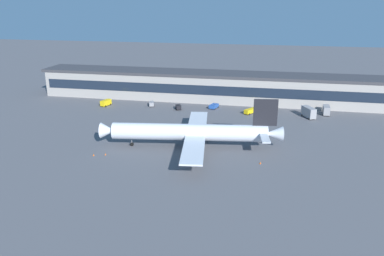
% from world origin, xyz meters
% --- Properties ---
extents(ground_plane, '(600.00, 600.00, 0.00)m').
position_xyz_m(ground_plane, '(0.00, 0.00, 0.00)').
color(ground_plane, '#56565B').
extents(terminal_building, '(172.47, 17.24, 12.67)m').
position_xyz_m(terminal_building, '(0.00, 60.10, 6.36)').
color(terminal_building, '#9E9993').
rests_on(terminal_building, ground_plane).
extents(airliner, '(56.18, 48.34, 15.71)m').
position_xyz_m(airliner, '(-2.82, -0.91, 4.93)').
color(airliner, silver).
rests_on(airliner, ground_plane).
extents(pushback_tractor, '(3.77, 5.32, 1.75)m').
position_xyz_m(pushback_tractor, '(-3.22, 45.46, 1.05)').
color(pushback_tractor, '#2651A5').
rests_on(pushback_tractor, ground_plane).
extents(belt_loader, '(5.24, 6.42, 1.95)m').
position_xyz_m(belt_loader, '(12.62, 41.18, 1.15)').
color(belt_loader, yellow).
rests_on(belt_loader, ground_plane).
extents(crew_van, '(3.44, 5.59, 2.55)m').
position_xyz_m(crew_van, '(-49.60, 40.45, 1.46)').
color(crew_van, yellow).
rests_on(crew_van, ground_plane).
extents(baggage_tug, '(3.18, 4.08, 1.85)m').
position_xyz_m(baggage_tug, '(-17.49, 40.96, 1.09)').
color(baggage_tug, black).
rests_on(baggage_tug, ground_plane).
extents(follow_me_car, '(3.18, 4.77, 1.85)m').
position_xyz_m(follow_me_car, '(-30.17, 44.00, 1.09)').
color(follow_me_car, gray).
rests_on(follow_me_car, ground_plane).
extents(catering_truck, '(5.46, 7.62, 4.15)m').
position_xyz_m(catering_truck, '(34.81, 39.91, 2.29)').
color(catering_truck, gray).
rests_on(catering_truck, ground_plane).
extents(stair_truck, '(2.58, 6.06, 3.55)m').
position_xyz_m(stair_truck, '(42.11, 45.66, 1.98)').
color(stair_truck, gray).
rests_on(stair_truck, ground_plane).
extents(traffic_cone_0, '(0.44, 0.44, 0.55)m').
position_xyz_m(traffic_cone_0, '(-26.64, -12.44, 0.28)').
color(traffic_cone_0, '#F2590C').
rests_on(traffic_cone_0, ground_plane).
extents(traffic_cone_1, '(0.46, 0.46, 0.58)m').
position_xyz_m(traffic_cone_1, '(18.40, -9.61, 0.29)').
color(traffic_cone_1, '#F2590C').
rests_on(traffic_cone_1, ground_plane).
extents(traffic_cone_2, '(0.46, 0.46, 0.58)m').
position_xyz_m(traffic_cone_2, '(-29.86, -13.67, 0.29)').
color(traffic_cone_2, '#F2590C').
rests_on(traffic_cone_2, ground_plane).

